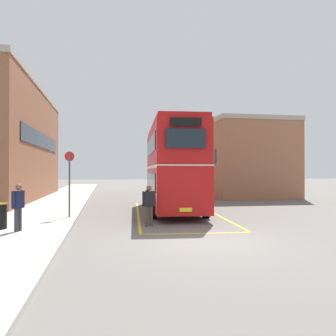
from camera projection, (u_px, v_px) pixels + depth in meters
name	position (u px, v px, depth m)	size (l,w,h in m)	color
ground_plane	(151.00, 202.00, 25.17)	(135.60, 135.60, 0.00)	#66605B
sidewalk_left	(61.00, 200.00, 26.38)	(4.00, 57.60, 0.14)	#B2ADA3
brick_building_left	(6.00, 143.00, 26.92)	(5.42, 19.29, 8.72)	brown
depot_building_right	(233.00, 160.00, 33.58)	(6.82, 13.72, 6.59)	#9E6647
double_decker_bus	(172.00, 166.00, 19.58)	(3.33, 10.33, 4.75)	black
single_deck_bus	(175.00, 177.00, 36.63)	(3.56, 9.94, 3.02)	black
pedestrian_boarding	(149.00, 203.00, 14.16)	(0.54, 0.33, 1.65)	#473828
pedestrian_waiting_near	(18.00, 204.00, 12.18)	(0.35, 0.54, 1.65)	#2D2D38
bus_stop_sign	(69.00, 178.00, 15.97)	(0.44, 0.08, 2.99)	#4C4C51
bay_marking_yellow	(178.00, 215.00, 17.68)	(5.07, 12.49, 0.01)	gold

